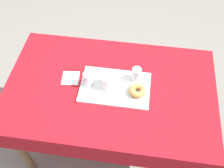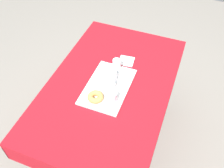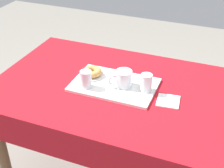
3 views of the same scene
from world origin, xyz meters
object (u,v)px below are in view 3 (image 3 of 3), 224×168
donut_plate_left (92,75)px  tea_mug_left (123,79)px  serving_tray (114,85)px  water_glass_near (86,80)px  sugar_donut_left (92,72)px  paper_napkin (168,101)px  dining_table (120,102)px  water_glass_far (146,83)px

donut_plate_left → tea_mug_left: bearing=171.1°
serving_tray → donut_plate_left: (0.14, -0.03, 0.01)m
water_glass_near → donut_plate_left: water_glass_near is taller
serving_tray → sugar_donut_left: size_ratio=4.14×
donut_plate_left → serving_tray: bearing=166.9°
water_glass_near → paper_napkin: bearing=-173.6°
tea_mug_left → dining_table: bearing=-0.1°
tea_mug_left → water_glass_near: bearing=25.1°
water_glass_near → paper_napkin: size_ratio=0.83×
tea_mug_left → serving_tray: bearing=3.3°
dining_table → donut_plate_left: size_ratio=10.41×
serving_tray → paper_napkin: (-0.30, 0.03, -0.00)m
serving_tray → water_glass_far: 0.18m
serving_tray → water_glass_near: size_ratio=4.74×
tea_mug_left → donut_plate_left: tea_mug_left is taller
water_glass_near → paper_napkin: (-0.43, -0.05, -0.05)m
sugar_donut_left → serving_tray: bearing=166.9°
serving_tray → tea_mug_left: size_ratio=3.95×
serving_tray → tea_mug_left: 0.07m
water_glass_near → donut_plate_left: 0.12m
donut_plate_left → sugar_donut_left: sugar_donut_left is taller
tea_mug_left → paper_napkin: tea_mug_left is taller
serving_tray → water_glass_near: water_glass_near is taller
dining_table → water_glass_near: 0.24m
sugar_donut_left → paper_napkin: 0.46m
paper_napkin → tea_mug_left: bearing=-7.9°
water_glass_far → paper_napkin: size_ratio=0.83×
serving_tray → water_glass_near: bearing=32.4°
dining_table → donut_plate_left: 0.21m
serving_tray → sugar_donut_left: bearing=-13.1°
tea_mug_left → sugar_donut_left: 0.20m
serving_tray → dining_table: bearing=-174.8°
water_glass_near → water_glass_far: size_ratio=1.00×
tea_mug_left → sugar_donut_left: (0.20, -0.03, -0.02)m
dining_table → tea_mug_left: (-0.02, 0.00, 0.15)m
dining_table → serving_tray: bearing=5.2°
dining_table → sugar_donut_left: bearing=-9.8°
serving_tray → tea_mug_left: tea_mug_left is taller
paper_napkin → sugar_donut_left: bearing=-8.3°
donut_plate_left → water_glass_near: bearing=98.8°
water_glass_near → water_glass_far: 0.32m
sugar_donut_left → tea_mug_left: bearing=171.1°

